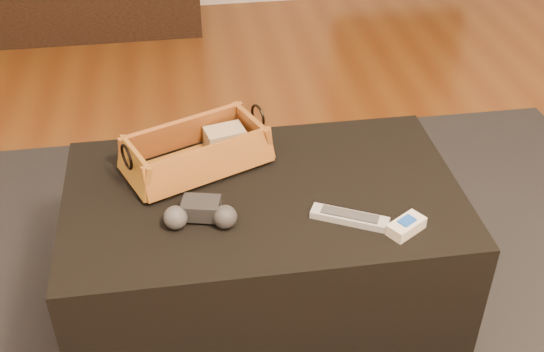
{
  "coord_description": "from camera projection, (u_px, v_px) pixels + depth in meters",
  "views": [
    {
      "loc": [
        -0.03,
        -0.96,
        1.47
      ],
      "look_at": [
        0.17,
        0.37,
        0.49
      ],
      "focal_mm": 45.0,
      "sensor_mm": 36.0,
      "label": 1
    }
  ],
  "objects": [
    {
      "name": "area_rug",
      "position": [
        267.0,
        321.0,
        1.93
      ],
      "size": [
        2.6,
        2.0,
        0.01
      ],
      "primitive_type": "cube",
      "color": "black",
      "rests_on": "floor"
    },
    {
      "name": "cream_gadget",
      "position": [
        406.0,
        226.0,
        1.58
      ],
      "size": [
        0.1,
        0.09,
        0.03
      ],
      "color": "beige",
      "rests_on": "ottoman"
    },
    {
      "name": "silver_remote",
      "position": [
        350.0,
        217.0,
        1.62
      ],
      "size": [
        0.18,
        0.12,
        0.02
      ],
      "color": "#B7BCC0",
      "rests_on": "ottoman"
    },
    {
      "name": "game_controller",
      "position": [
        201.0,
        214.0,
        1.6
      ],
      "size": [
        0.18,
        0.11,
        0.06
      ],
      "color": "black",
      "rests_on": "ottoman"
    },
    {
      "name": "cloth_bundle",
      "position": [
        225.0,
        138.0,
        1.84
      ],
      "size": [
        0.12,
        0.09,
        0.06
      ],
      "primitive_type": "cube",
      "rotation": [
        0.0,
        0.0,
        0.22
      ],
      "color": "tan",
      "rests_on": "wicker_basket"
    },
    {
      "name": "ottoman",
      "position": [
        264.0,
        253.0,
        1.84
      ],
      "size": [
        1.0,
        0.6,
        0.42
      ],
      "primitive_type": "cube",
      "color": "black",
      "rests_on": "area_rug"
    },
    {
      "name": "tv_remote",
      "position": [
        193.0,
        164.0,
        1.77
      ],
      "size": [
        0.19,
        0.13,
        0.02
      ],
      "primitive_type": "cube",
      "rotation": [
        0.0,
        0.0,
        0.5
      ],
      "color": "black",
      "rests_on": "wicker_basket"
    },
    {
      "name": "wicker_basket",
      "position": [
        197.0,
        153.0,
        1.78
      ],
      "size": [
        0.42,
        0.32,
        0.13
      ],
      "color": "#9A6222",
      "rests_on": "ottoman"
    }
  ]
}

